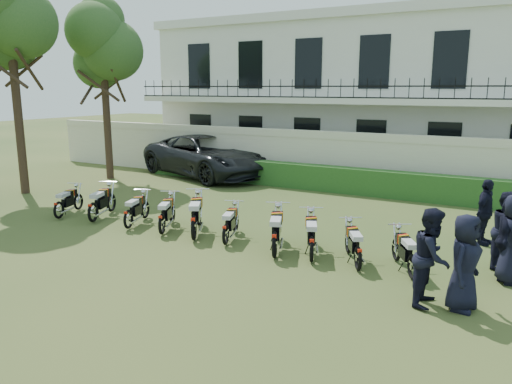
# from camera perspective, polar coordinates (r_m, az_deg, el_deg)

# --- Properties ---
(ground) EXTENTS (100.00, 100.00, 0.00)m
(ground) POSITION_cam_1_polar(r_m,az_deg,el_deg) (14.22, -5.08, -4.73)
(ground) COLOR #2F481D
(ground) RESTS_ON ground
(perimeter_wall) EXTENTS (30.00, 0.35, 2.30)m
(perimeter_wall) POSITION_cam_1_polar(r_m,az_deg,el_deg) (20.91, 7.36, 3.85)
(perimeter_wall) COLOR beige
(perimeter_wall) RESTS_ON ground
(hedge) EXTENTS (18.00, 0.60, 1.00)m
(hedge) POSITION_cam_1_polar(r_m,az_deg,el_deg) (19.93, 9.11, 1.45)
(hedge) COLOR #204A1A
(hedge) RESTS_ON ground
(building) EXTENTS (20.40, 9.60, 7.40)m
(building) POSITION_cam_1_polar(r_m,az_deg,el_deg) (26.34, 12.51, 10.84)
(building) COLOR silver
(building) RESTS_ON ground
(tree_west_mid) EXTENTS (3.40, 3.20, 8.82)m
(tree_west_mid) POSITION_cam_1_polar(r_m,az_deg,el_deg) (21.27, -26.40, 17.76)
(tree_west_mid) COLOR #473323
(tree_west_mid) RESTS_ON ground
(tree_west_near) EXTENTS (3.40, 3.20, 7.90)m
(tree_west_near) POSITION_cam_1_polar(r_m,az_deg,el_deg) (23.36, -17.10, 15.87)
(tree_west_near) COLOR #473323
(tree_west_near) RESTS_ON ground
(motorcycle_0) EXTENTS (0.74, 1.66, 0.95)m
(motorcycle_0) POSITION_cam_1_polar(r_m,az_deg,el_deg) (16.72, -21.65, -1.47)
(motorcycle_0) COLOR black
(motorcycle_0) RESTS_ON ground
(motorcycle_1) EXTENTS (0.87, 1.83, 1.05)m
(motorcycle_1) POSITION_cam_1_polar(r_m,az_deg,el_deg) (15.91, -18.17, -1.68)
(motorcycle_1) COLOR black
(motorcycle_1) RESTS_ON ground
(motorcycle_2) EXTENTS (0.74, 1.71, 0.97)m
(motorcycle_2) POSITION_cam_1_polar(r_m,az_deg,el_deg) (14.90, -14.41, -2.52)
(motorcycle_2) COLOR black
(motorcycle_2) RESTS_ON ground
(motorcycle_3) EXTENTS (0.93, 1.71, 1.01)m
(motorcycle_3) POSITION_cam_1_polar(r_m,az_deg,el_deg) (14.11, -10.72, -3.05)
(motorcycle_3) COLOR black
(motorcycle_3) RESTS_ON ground
(motorcycle_4) EXTENTS (1.17, 1.88, 1.16)m
(motorcycle_4) POSITION_cam_1_polar(r_m,az_deg,el_deg) (13.42, -7.14, -3.40)
(motorcycle_4) COLOR black
(motorcycle_4) RESTS_ON ground
(motorcycle_5) EXTENTS (0.75, 1.68, 0.95)m
(motorcycle_5) POSITION_cam_1_polar(r_m,az_deg,el_deg) (13.00, -3.49, -4.28)
(motorcycle_5) COLOR black
(motorcycle_5) RESTS_ON ground
(motorcycle_6) EXTENTS (0.96, 1.90, 1.10)m
(motorcycle_6) POSITION_cam_1_polar(r_m,az_deg,el_deg) (11.98, 2.14, -5.32)
(motorcycle_6) COLOR black
(motorcycle_6) RESTS_ON ground
(motorcycle_7) EXTENTS (0.93, 1.79, 1.05)m
(motorcycle_7) POSITION_cam_1_polar(r_m,az_deg,el_deg) (11.80, 6.38, -5.80)
(motorcycle_7) COLOR black
(motorcycle_7) RESTS_ON ground
(motorcycle_8) EXTENTS (0.94, 1.57, 0.96)m
(motorcycle_8) POSITION_cam_1_polar(r_m,az_deg,el_deg) (11.42, 11.62, -6.79)
(motorcycle_8) COLOR black
(motorcycle_8) RESTS_ON ground
(motorcycle_9) EXTENTS (0.95, 1.54, 0.94)m
(motorcycle_9) POSITION_cam_1_polar(r_m,az_deg,el_deg) (11.20, 17.52, -7.53)
(motorcycle_9) COLOR black
(motorcycle_9) RESTS_ON ground
(suv) EXTENTS (7.52, 5.20, 1.91)m
(suv) POSITION_cam_1_polar(r_m,az_deg,el_deg) (23.20, -5.62, 4.13)
(suv) COLOR black
(suv) RESTS_ON ground
(officer_0) EXTENTS (0.73, 0.98, 1.82)m
(officer_0) POSITION_cam_1_polar(r_m,az_deg,el_deg) (9.95, 22.72, -7.45)
(officer_0) COLOR black
(officer_0) RESTS_ON ground
(officer_1) EXTENTS (0.73, 0.93, 1.88)m
(officer_1) POSITION_cam_1_polar(r_m,az_deg,el_deg) (9.97, 19.46, -7.01)
(officer_1) COLOR black
(officer_1) RESTS_ON ground
(officer_2) EXTENTS (0.47, 1.07, 1.80)m
(officer_2) POSITION_cam_1_polar(r_m,az_deg,el_deg) (11.83, 26.68, -4.87)
(officer_2) COLOR black
(officer_2) RESTS_ON ground
(officer_4) EXTENTS (0.79, 0.95, 1.78)m
(officer_4) POSITION_cam_1_polar(r_m,az_deg,el_deg) (12.62, 26.76, -3.93)
(officer_4) COLOR black
(officer_4) RESTS_ON ground
(officer_5) EXTENTS (0.62, 1.08, 1.74)m
(officer_5) POSITION_cam_1_polar(r_m,az_deg,el_deg) (14.28, 24.70, -2.11)
(officer_5) COLOR black
(officer_5) RESTS_ON ground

